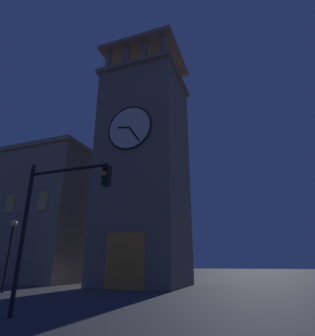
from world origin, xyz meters
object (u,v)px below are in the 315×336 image
at_px(clocktower, 144,167).
at_px(adjacent_wing_building, 7,216).
at_px(traffic_signal_near, 51,208).
at_px(street_lamp, 11,240).

xyz_separation_m(clocktower, adjacent_wing_building, (17.18, -0.79, -3.47)).
relative_size(clocktower, adjacent_wing_building, 1.26).
xyz_separation_m(clocktower, traffic_signal_near, (-2.41, 14.40, -6.69)).
distance_m(clocktower, adjacent_wing_building, 17.54).
bearing_deg(clocktower, adjacent_wing_building, -2.64).
xyz_separation_m(adjacent_wing_building, street_lamp, (-10.90, 8.80, -3.67)).
height_order(traffic_signal_near, street_lamp, traffic_signal_near).
distance_m(adjacent_wing_building, traffic_signal_near, 25.00).
relative_size(clocktower, traffic_signal_near, 4.63).
bearing_deg(adjacent_wing_building, street_lamp, 141.10).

